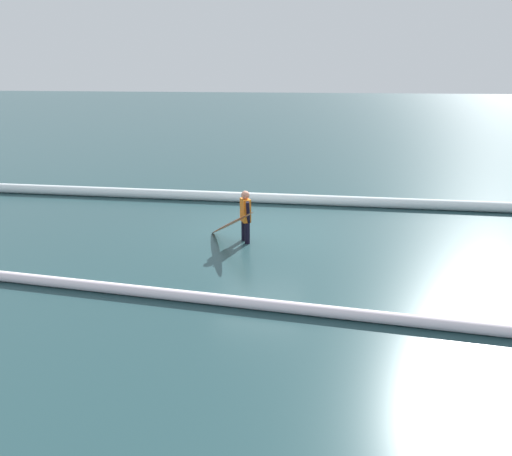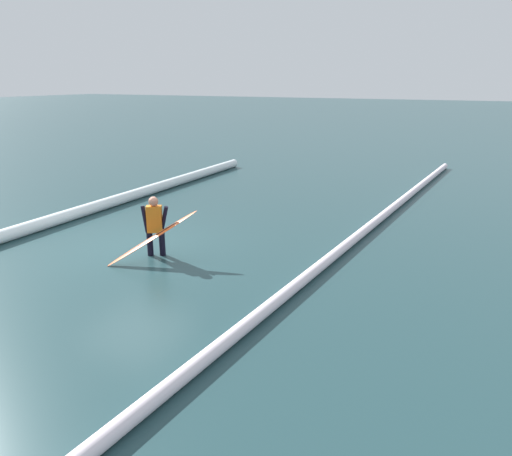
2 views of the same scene
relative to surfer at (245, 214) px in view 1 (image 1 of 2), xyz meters
The scene contains 5 objects.
ground_plane 1.26m from the surfer, 104.56° to the right, with size 186.62×186.62×0.00m, color #214044.
surfer is the anchor object (origin of this frame).
surfboard 0.46m from the surfer, 28.77° to the left, with size 1.59×1.65×1.13m.
wave_crest_foreground 4.07m from the surfer, 96.61° to the right, with size 0.35×0.35×21.34m, color white.
wave_crest_midground 4.85m from the surfer, 126.12° to the left, with size 0.23×0.23×24.51m, color white.
Camera 1 is at (-1.90, 12.82, 4.34)m, focal length 33.55 mm.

